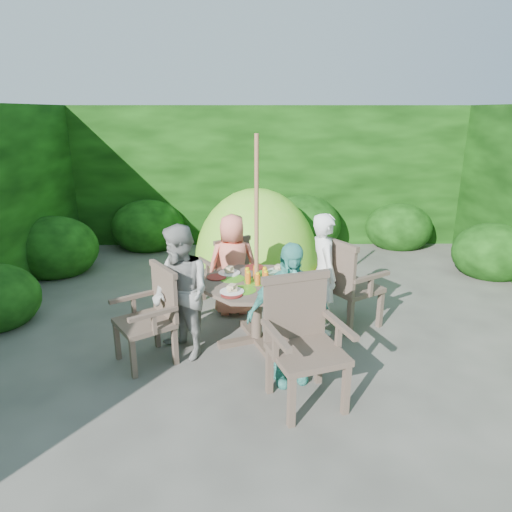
{
  "coord_description": "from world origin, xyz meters",
  "views": [
    {
      "loc": [
        -0.34,
        -4.76,
        2.4
      ],
      "look_at": [
        -0.27,
        0.12,
        0.85
      ],
      "focal_mm": 32.0,
      "sensor_mm": 36.0,
      "label": 1
    }
  ],
  "objects_px": {
    "garden_chair_back": "(227,269)",
    "parasol_pole": "(257,245)",
    "child_left": "(181,293)",
    "child_back": "(233,265)",
    "garden_chair_right": "(347,282)",
    "patio_table": "(257,291)",
    "garden_chair_left": "(152,314)",
    "child_right": "(324,274)",
    "child_front": "(289,314)",
    "dome_tent": "(256,263)",
    "garden_chair_front": "(303,339)"
  },
  "relations": [
    {
      "from": "child_right",
      "to": "dome_tent",
      "type": "xyz_separation_m",
      "value": [
        -0.72,
        2.39,
        -0.68
      ]
    },
    {
      "from": "child_front",
      "to": "dome_tent",
      "type": "relative_size",
      "value": 0.53
    },
    {
      "from": "child_left",
      "to": "child_back",
      "type": "relative_size",
      "value": 1.09
    },
    {
      "from": "garden_chair_back",
      "to": "garden_chair_front",
      "type": "bearing_deg",
      "value": 75.96
    },
    {
      "from": "garden_chair_front",
      "to": "child_front",
      "type": "relative_size",
      "value": 0.79
    },
    {
      "from": "child_right",
      "to": "child_back",
      "type": "distance_m",
      "value": 1.13
    },
    {
      "from": "garden_chair_left",
      "to": "child_left",
      "type": "distance_m",
      "value": 0.36
    },
    {
      "from": "child_right",
      "to": "child_left",
      "type": "height_order",
      "value": "child_left"
    },
    {
      "from": "parasol_pole",
      "to": "child_front",
      "type": "xyz_separation_m",
      "value": [
        0.28,
        -0.75,
        -0.43
      ]
    },
    {
      "from": "garden_chair_back",
      "to": "dome_tent",
      "type": "relative_size",
      "value": 0.34
    },
    {
      "from": "garden_chair_right",
      "to": "garden_chair_back",
      "type": "height_order",
      "value": "garden_chair_right"
    },
    {
      "from": "patio_table",
      "to": "garden_chair_left",
      "type": "distance_m",
      "value": 1.11
    },
    {
      "from": "garden_chair_left",
      "to": "child_back",
      "type": "xyz_separation_m",
      "value": [
        0.77,
        1.11,
        0.13
      ]
    },
    {
      "from": "parasol_pole",
      "to": "garden_chair_left",
      "type": "distance_m",
      "value": 1.26
    },
    {
      "from": "garden_chair_right",
      "to": "dome_tent",
      "type": "distance_m",
      "value": 2.58
    },
    {
      "from": "garden_chair_right",
      "to": "garden_chair_front",
      "type": "bearing_deg",
      "value": 122.37
    },
    {
      "from": "patio_table",
      "to": "garden_chair_front",
      "type": "xyz_separation_m",
      "value": [
        0.37,
        -1.02,
        -0.03
      ]
    },
    {
      "from": "patio_table",
      "to": "dome_tent",
      "type": "height_order",
      "value": "dome_tent"
    },
    {
      "from": "child_left",
      "to": "parasol_pole",
      "type": "bearing_deg",
      "value": 70.24
    },
    {
      "from": "patio_table",
      "to": "garden_chair_left",
      "type": "xyz_separation_m",
      "value": [
        -1.04,
        -0.36,
        -0.09
      ]
    },
    {
      "from": "child_back",
      "to": "child_left",
      "type": "bearing_deg",
      "value": 58.08
    },
    {
      "from": "patio_table",
      "to": "garden_chair_right",
      "type": "relative_size",
      "value": 1.51
    },
    {
      "from": "garden_chair_right",
      "to": "garden_chair_front",
      "type": "distance_m",
      "value": 1.53
    },
    {
      "from": "child_back",
      "to": "dome_tent",
      "type": "height_order",
      "value": "child_back"
    },
    {
      "from": "child_back",
      "to": "child_right",
      "type": "bearing_deg",
      "value": 148.08
    },
    {
      "from": "garden_chair_back",
      "to": "child_right",
      "type": "height_order",
      "value": "child_right"
    },
    {
      "from": "garden_chair_back",
      "to": "parasol_pole",
      "type": "bearing_deg",
      "value": 75.42
    },
    {
      "from": "garden_chair_right",
      "to": "garden_chair_back",
      "type": "bearing_deg",
      "value": 31.61
    },
    {
      "from": "child_back",
      "to": "child_front",
      "type": "distance_m",
      "value": 1.6
    },
    {
      "from": "garden_chair_right",
      "to": "child_back",
      "type": "bearing_deg",
      "value": 41.04
    },
    {
      "from": "garden_chair_right",
      "to": "child_front",
      "type": "xyz_separation_m",
      "value": [
        -0.76,
        -1.11,
        0.12
      ]
    },
    {
      "from": "garden_chair_back",
      "to": "child_front",
      "type": "bearing_deg",
      "value": 75.82
    },
    {
      "from": "child_left",
      "to": "dome_tent",
      "type": "xyz_separation_m",
      "value": [
        0.78,
        2.94,
        -0.68
      ]
    },
    {
      "from": "patio_table",
      "to": "parasol_pole",
      "type": "bearing_deg",
      "value": -147.05
    },
    {
      "from": "garden_chair_back",
      "to": "child_front",
      "type": "height_order",
      "value": "child_front"
    },
    {
      "from": "garden_chair_left",
      "to": "child_back",
      "type": "height_order",
      "value": "child_back"
    },
    {
      "from": "garden_chair_front",
      "to": "child_back",
      "type": "xyz_separation_m",
      "value": [
        -0.65,
        1.77,
        0.06
      ]
    },
    {
      "from": "child_back",
      "to": "child_front",
      "type": "xyz_separation_m",
      "value": [
        0.55,
        -1.5,
        0.04
      ]
    },
    {
      "from": "child_right",
      "to": "child_left",
      "type": "xyz_separation_m",
      "value": [
        -1.5,
        -0.55,
        0.0
      ]
    },
    {
      "from": "garden_chair_back",
      "to": "child_right",
      "type": "relative_size",
      "value": 0.64
    },
    {
      "from": "child_back",
      "to": "garden_chair_right",
      "type": "bearing_deg",
      "value": 156.2
    },
    {
      "from": "garden_chair_back",
      "to": "child_left",
      "type": "distance_m",
      "value": 1.39
    },
    {
      "from": "child_back",
      "to": "child_front",
      "type": "relative_size",
      "value": 0.93
    },
    {
      "from": "child_right",
      "to": "child_back",
      "type": "xyz_separation_m",
      "value": [
        -1.03,
        0.48,
        -0.06
      ]
    },
    {
      "from": "child_front",
      "to": "child_back",
      "type": "bearing_deg",
      "value": 92.4
    },
    {
      "from": "garden_chair_left",
      "to": "garden_chair_back",
      "type": "distance_m",
      "value": 1.56
    },
    {
      "from": "garden_chair_front",
      "to": "child_right",
      "type": "bearing_deg",
      "value": 55.39
    },
    {
      "from": "child_front",
      "to": "child_left",
      "type": "bearing_deg",
      "value": 137.4
    },
    {
      "from": "garden_chair_right",
      "to": "child_right",
      "type": "xyz_separation_m",
      "value": [
        -0.28,
        -0.08,
        0.14
      ]
    },
    {
      "from": "garden_chair_back",
      "to": "dome_tent",
      "type": "height_order",
      "value": "dome_tent"
    }
  ]
}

